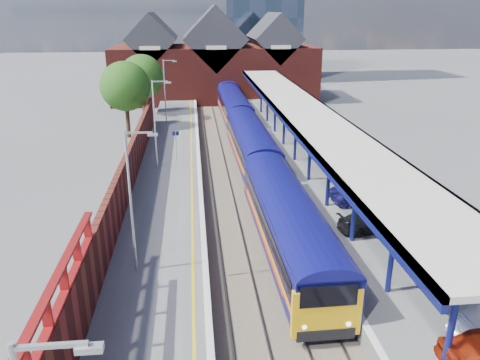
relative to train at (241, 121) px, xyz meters
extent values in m
plane|color=#5B5B5E|center=(-1.49, -3.46, -2.12)|extent=(240.00, 240.00, 0.00)
cube|color=#473D33|center=(-1.49, -13.46, -2.09)|extent=(6.00, 76.00, 0.06)
cube|color=slate|center=(-3.71, -13.46, -2.00)|extent=(0.07, 76.00, 0.14)
cube|color=slate|center=(-2.27, -13.46, -2.00)|extent=(0.07, 76.00, 0.14)
cube|color=slate|center=(-0.71, -13.46, -2.00)|extent=(0.07, 76.00, 0.14)
cube|color=slate|center=(0.73, -13.46, -2.00)|extent=(0.07, 76.00, 0.14)
cube|color=#565659|center=(-6.99, -13.46, -1.62)|extent=(5.00, 76.00, 1.00)
cube|color=#565659|center=(4.51, -13.46, -1.62)|extent=(6.00, 76.00, 1.00)
cube|color=silver|center=(-4.64, -13.46, -1.10)|extent=(0.30, 76.00, 0.05)
cube|color=silver|center=(1.66, -13.46, -1.10)|extent=(0.30, 76.00, 0.05)
cube|color=yellow|center=(-5.24, -13.46, -1.12)|extent=(0.14, 76.00, 0.01)
cube|color=#0D0C5A|center=(0.01, -24.78, -0.22)|extent=(3.01, 16.04, 2.50)
cube|color=#0D0C5A|center=(0.01, -24.78, 1.03)|extent=(3.01, 16.04, 0.60)
cube|color=#0D0C5A|center=(0.01, -8.18, -0.22)|extent=(3.01, 16.04, 2.50)
cube|color=#0D0C5A|center=(0.01, -8.18, 1.03)|extent=(3.01, 16.04, 0.60)
cube|color=#0D0C5A|center=(0.01, 8.42, -0.22)|extent=(3.01, 16.04, 2.50)
cube|color=#0D0C5A|center=(0.01, 8.42, 1.03)|extent=(3.01, 16.04, 0.60)
cube|color=#0D0C5A|center=(0.01, 25.02, -0.22)|extent=(3.01, 16.04, 2.50)
cube|color=#0D0C5A|center=(0.01, 25.02, 1.03)|extent=(3.01, 16.04, 0.60)
cube|color=black|center=(-1.41, 0.12, 0.23)|extent=(0.04, 60.54, 0.70)
cube|color=orange|center=(-1.42, 0.12, -0.57)|extent=(0.03, 55.27, 0.30)
cube|color=red|center=(-1.43, 0.12, -0.82)|extent=(0.03, 55.27, 0.30)
cube|color=#F2B20C|center=(0.01, -32.70, -0.42)|extent=(2.82, 0.34, 2.10)
cube|color=black|center=(0.01, -32.80, 0.43)|extent=(2.30, 0.19, 0.90)
cube|color=black|center=(0.01, -30.38, -1.82)|extent=(2.00, 2.40, 0.60)
cube|color=black|center=(0.01, 30.62, -1.82)|extent=(2.00, 2.40, 0.60)
cylinder|color=#0E1457|center=(3.51, -35.46, 0.98)|extent=(0.24, 0.24, 4.20)
cylinder|color=#0E1457|center=(3.51, -30.46, 0.98)|extent=(0.24, 0.24, 4.20)
cylinder|color=#0E1457|center=(3.51, -25.46, 0.98)|extent=(0.24, 0.24, 4.20)
cylinder|color=#0E1457|center=(3.51, -20.46, 0.98)|extent=(0.24, 0.24, 4.20)
cylinder|color=#0E1457|center=(3.51, -15.46, 0.98)|extent=(0.24, 0.24, 4.20)
cylinder|color=#0E1457|center=(3.51, -10.46, 0.98)|extent=(0.24, 0.24, 4.20)
cylinder|color=#0E1457|center=(3.51, -5.46, 0.98)|extent=(0.24, 0.24, 4.20)
cylinder|color=#0E1457|center=(3.51, -0.46, 0.98)|extent=(0.24, 0.24, 4.20)
cylinder|color=#0E1457|center=(3.51, 4.54, 0.98)|extent=(0.24, 0.24, 4.20)
cylinder|color=#0E1457|center=(3.51, 9.54, 0.98)|extent=(0.24, 0.24, 4.20)
cube|color=beige|center=(4.01, -11.46, 3.23)|extent=(4.50, 52.00, 0.25)
cube|color=#0E1457|center=(1.86, -11.46, 3.08)|extent=(0.20, 52.00, 0.55)
cube|color=#0E1457|center=(6.16, -11.46, 3.08)|extent=(0.20, 52.00, 0.55)
cube|color=#A5A8AA|center=(-7.39, -41.46, 5.78)|extent=(1.20, 0.08, 0.08)
cube|color=#A5A8AA|center=(-6.79, -41.46, 5.68)|extent=(0.45, 0.18, 0.12)
cylinder|color=#A5A8AA|center=(-7.99, -27.46, 2.38)|extent=(0.12, 0.12, 7.00)
cube|color=#A5A8AA|center=(-7.39, -27.46, 5.78)|extent=(1.20, 0.08, 0.08)
cube|color=#A5A8AA|center=(-6.79, -27.46, 5.68)|extent=(0.45, 0.18, 0.12)
cylinder|color=#A5A8AA|center=(-7.99, -11.46, 2.38)|extent=(0.12, 0.12, 7.00)
cube|color=#A5A8AA|center=(-7.39, -11.46, 5.78)|extent=(1.20, 0.08, 0.08)
cube|color=#A5A8AA|center=(-6.79, -11.46, 5.68)|extent=(0.45, 0.18, 0.12)
cylinder|color=#A5A8AA|center=(-7.99, 4.54, 2.38)|extent=(0.12, 0.12, 7.00)
cube|color=#A5A8AA|center=(-7.39, 4.54, 5.78)|extent=(1.20, 0.08, 0.08)
cube|color=#A5A8AA|center=(-6.79, 4.54, 5.68)|extent=(0.45, 0.18, 0.12)
cylinder|color=#A5A8AA|center=(-6.49, -9.46, 0.13)|extent=(0.08, 0.08, 2.50)
cube|color=#0C194C|center=(-6.49, -9.46, 1.18)|extent=(0.55, 0.06, 0.35)
cube|color=#5A1B17|center=(-9.59, -19.46, 0.28)|extent=(0.35, 50.00, 2.80)
cube|color=maroon|center=(-9.59, -36.46, 2.68)|extent=(0.30, 15.00, 0.12)
cube|color=maroon|center=(-9.59, -36.46, 1.73)|extent=(0.30, 15.00, 0.12)
cube|color=maroon|center=(-9.59, -35.46, 2.18)|extent=(0.30, 0.12, 1.00)
cube|color=maroon|center=(-9.59, -33.46, 2.18)|extent=(0.30, 0.12, 1.00)
cube|color=maroon|center=(-9.59, -31.46, 2.18)|extent=(0.30, 0.12, 1.00)
cube|color=maroon|center=(-9.59, -29.46, 2.18)|extent=(0.30, 0.12, 1.00)
cube|color=#5A1B17|center=(-1.49, 24.54, 1.88)|extent=(30.00, 12.00, 8.00)
cube|color=#232328|center=(-10.49, 24.54, 7.08)|extent=(7.13, 12.00, 7.13)
cube|color=#232328|center=(-1.49, 24.54, 7.08)|extent=(9.16, 12.00, 9.16)
cube|color=#232328|center=(7.51, 24.54, 7.08)|extent=(7.13, 12.00, 7.13)
cube|color=beige|center=(-10.49, 18.49, 6.08)|extent=(2.80, 0.15, 0.50)
cube|color=beige|center=(-1.49, 18.49, 6.08)|extent=(2.80, 0.15, 0.50)
cube|color=beige|center=(7.51, 18.49, 6.08)|extent=(2.80, 0.15, 0.50)
cylinder|color=#382314|center=(-11.99, 2.54, -0.12)|extent=(0.44, 0.44, 4.00)
sphere|color=#1B4512|center=(-11.99, 2.54, 3.38)|extent=(5.20, 5.20, 5.20)
sphere|color=#1B4512|center=(-11.19, 2.04, 2.68)|extent=(3.20, 3.20, 3.20)
cylinder|color=#382314|center=(-10.99, 10.54, -0.12)|extent=(0.44, 0.44, 4.00)
sphere|color=#1B4512|center=(-10.99, 10.54, 3.38)|extent=(5.20, 5.20, 5.20)
sphere|color=#1B4512|center=(-10.19, 10.04, 2.68)|extent=(3.20, 3.20, 3.20)
imported|color=black|center=(4.96, -24.38, -0.57)|extent=(4.03, 2.16, 1.11)
imported|color=navy|center=(5.97, -20.18, -0.52)|extent=(4.46, 2.30, 1.20)
camera|label=1|loc=(-4.98, -47.88, 10.84)|focal=35.00mm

